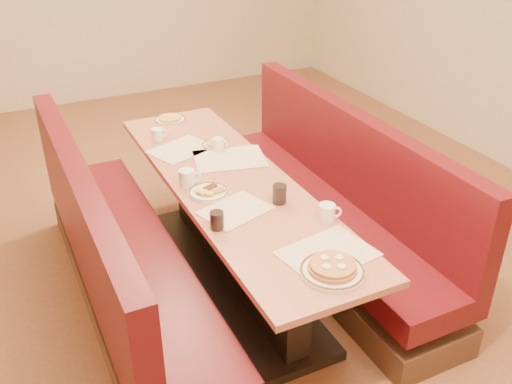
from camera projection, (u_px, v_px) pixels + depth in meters
name	position (u px, v px, depth m)	size (l,w,h in m)	color
ground	(234.00, 280.00, 3.84)	(8.00, 8.00, 0.00)	#9E6647
diner_table	(233.00, 233.00, 3.65)	(0.70, 2.50, 0.75)	black
booth_left	(120.00, 265.00, 3.38)	(0.55, 2.50, 1.05)	#4C3326
booth_right	(329.00, 210.00, 3.94)	(0.55, 2.50, 1.05)	#4C3326
placemat_near_left	(235.00, 210.00, 3.17)	(0.37, 0.27, 0.00)	beige
placemat_near_right	(328.00, 253.00, 2.81)	(0.44, 0.33, 0.00)	beige
placemat_far_left	(181.00, 149.00, 3.88)	(0.40, 0.30, 0.00)	beige
placemat_far_right	(230.00, 158.00, 3.75)	(0.46, 0.34, 0.00)	beige
pancake_plate	(332.00, 269.00, 2.66)	(0.31, 0.31, 0.07)	white
eggs_plate	(208.00, 192.00, 3.33)	(0.24, 0.24, 0.05)	white
extra_plate_mid	(216.00, 144.00, 3.93)	(0.20, 0.20, 0.04)	white
extra_plate_far	(170.00, 119.00, 4.32)	(0.24, 0.24, 0.05)	white
coffee_mug_a	(327.00, 213.00, 3.06)	(0.13, 0.09, 0.10)	white
coffee_mug_b	(188.00, 178.00, 3.40)	(0.14, 0.10, 0.10)	white
coffee_mug_c	(218.00, 144.00, 3.85)	(0.11, 0.08, 0.09)	white
coffee_mug_d	(158.00, 134.00, 4.00)	(0.12, 0.08, 0.09)	white
soda_tumbler_near	(217.00, 220.00, 2.99)	(0.07, 0.07, 0.10)	black
soda_tumbler_mid	(279.00, 194.00, 3.23)	(0.08, 0.08, 0.11)	black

